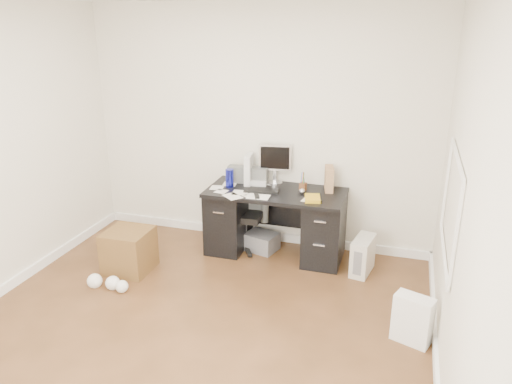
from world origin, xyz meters
TOP-DOWN VIEW (x-y plane):
  - ground at (0.00, 0.00)m, footprint 4.00×4.00m
  - room_shell at (0.03, 0.03)m, footprint 4.02×4.02m
  - desk at (0.30, 1.65)m, footprint 1.50×0.70m
  - loose_papers at (0.10, 1.60)m, footprint 1.10×0.60m
  - lcd_monitor at (0.22, 1.90)m, footprint 0.39×0.27m
  - keyboard at (0.16, 1.58)m, footprint 0.39×0.18m
  - computer_mouse at (0.59, 1.64)m, footprint 0.08×0.08m
  - travel_mug at (-0.23, 1.64)m, footprint 0.11×0.11m
  - white_binder at (-0.06, 1.83)m, footprint 0.17×0.30m
  - magazine_file at (0.85, 1.84)m, footprint 0.16×0.25m
  - pen_cup at (0.58, 1.75)m, footprint 0.09×0.09m
  - yellow_book at (0.74, 1.49)m, footprint 0.21×0.25m
  - paper_remote at (0.17, 1.42)m, footprint 0.24×0.20m
  - office_chair at (-0.07, 1.69)m, footprint 0.55×0.55m
  - pc_tower at (1.29, 1.49)m, footprint 0.24×0.41m
  - shopping_bag at (1.80, 0.42)m, footprint 0.37×0.31m
  - wicker_basket at (-1.06, 0.82)m, footprint 0.45×0.45m
  - desk_printer at (0.13, 1.69)m, footprint 0.40×0.36m

SIDE VIEW (x-z plane):
  - ground at x=0.00m, z-range 0.00..0.00m
  - desk_printer at x=0.13m, z-range 0.00..0.20m
  - pc_tower at x=1.29m, z-range 0.00..0.39m
  - shopping_bag at x=1.80m, z-range 0.00..0.42m
  - wicker_basket at x=-1.06m, z-range 0.00..0.45m
  - desk at x=0.30m, z-range 0.02..0.77m
  - office_chair at x=-0.07m, z-range 0.00..0.94m
  - loose_papers at x=0.10m, z-range 0.75..0.75m
  - paper_remote at x=0.17m, z-range 0.75..0.77m
  - keyboard at x=0.16m, z-range 0.75..0.77m
  - yellow_book at x=0.74m, z-range 0.75..0.79m
  - computer_mouse at x=0.59m, z-range 0.75..0.81m
  - travel_mug at x=-0.23m, z-range 0.75..0.95m
  - pen_cup at x=0.58m, z-range 0.75..0.96m
  - magazine_file at x=0.85m, z-range 0.75..1.01m
  - white_binder at x=-0.06m, z-range 0.75..1.08m
  - lcd_monitor at x=0.22m, z-range 0.75..1.21m
  - room_shell at x=0.03m, z-range 0.30..3.01m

